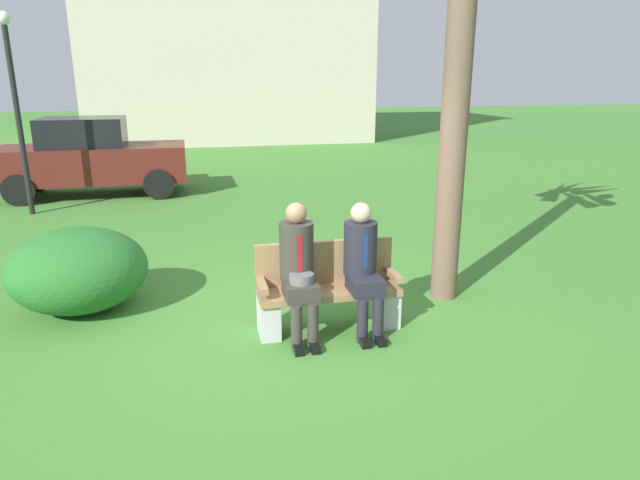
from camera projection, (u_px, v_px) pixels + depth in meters
name	position (u px, v px, depth m)	size (l,w,h in m)	color
ground_plane	(296.00, 320.00, 6.01)	(80.00, 80.00, 0.00)	#407D2F
park_bench	(328.00, 291.00, 5.74)	(1.45, 0.44, 0.90)	#99754C
seated_man_left	(298.00, 265.00, 5.46)	(0.34, 0.72, 1.36)	#38332D
seated_man_right	(363.00, 261.00, 5.61)	(0.34, 0.72, 1.32)	#23232D
shrub_near_bench	(78.00, 270.00, 6.17)	(1.50, 1.37, 0.93)	#266828
parked_car_near	(91.00, 157.00, 12.08)	(3.91, 1.73, 1.68)	#591E19
street_lamp	(15.00, 94.00, 10.02)	(0.24, 0.24, 3.61)	black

